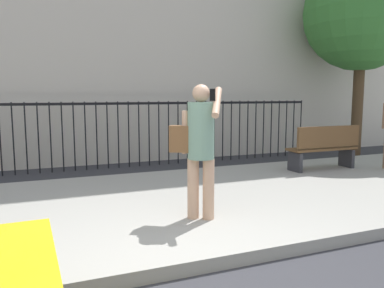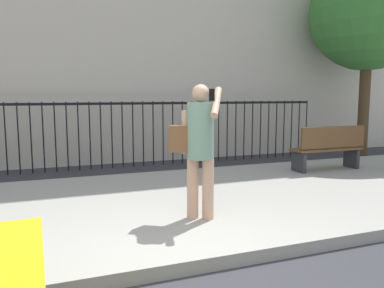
% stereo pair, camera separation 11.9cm
% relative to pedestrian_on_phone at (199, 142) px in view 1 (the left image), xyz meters
% --- Properties ---
extents(ground_plane, '(60.00, 60.00, 0.00)m').
position_rel_pedestrian_on_phone_xyz_m(ground_plane, '(-0.72, -1.19, -1.16)').
color(ground_plane, '#333338').
extents(sidewalk, '(28.00, 4.40, 0.15)m').
position_rel_pedestrian_on_phone_xyz_m(sidewalk, '(-0.72, 1.01, -1.08)').
color(sidewalk, '#9E9B93').
rests_on(sidewalk, ground).
extents(iron_fence, '(12.03, 0.04, 1.60)m').
position_rel_pedestrian_on_phone_xyz_m(iron_fence, '(-0.72, 4.71, -0.14)').
color(iron_fence, black).
rests_on(iron_fence, ground).
extents(pedestrian_on_phone, '(0.72, 0.62, 1.73)m').
position_rel_pedestrian_on_phone_xyz_m(pedestrian_on_phone, '(0.00, 0.00, 0.00)').
color(pedestrian_on_phone, tan).
rests_on(pedestrian_on_phone, sidewalk).
extents(street_bench, '(1.60, 0.45, 0.95)m').
position_rel_pedestrian_on_phone_xyz_m(street_bench, '(3.81, 2.01, -0.51)').
color(street_bench, brown).
rests_on(street_bench, sidewalk).
extents(street_tree_near, '(3.18, 3.18, 5.59)m').
position_rel_pedestrian_on_phone_xyz_m(street_tree_near, '(6.53, 3.82, 2.83)').
color(street_tree_near, '#4C3823').
rests_on(street_tree_near, ground).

